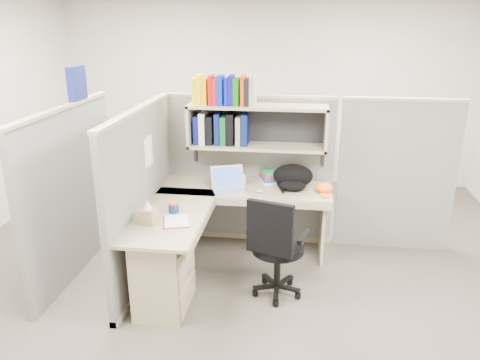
# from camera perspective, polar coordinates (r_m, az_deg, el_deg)

# --- Properties ---
(ground) EXTENTS (6.00, 6.00, 0.00)m
(ground) POSITION_cam_1_polar(r_m,az_deg,el_deg) (4.61, -0.20, -11.90)
(ground) COLOR #353029
(ground) RESTS_ON ground
(room_shell) EXTENTS (6.00, 6.00, 6.00)m
(room_shell) POSITION_cam_1_polar(r_m,az_deg,el_deg) (4.02, -0.23, 8.30)
(room_shell) COLOR #AEA89D
(room_shell) RESTS_ON ground
(cubicle) EXTENTS (3.79, 1.84, 1.95)m
(cubicle) POSITION_cam_1_polar(r_m,az_deg,el_deg) (4.69, -3.92, 0.86)
(cubicle) COLOR #5D5D59
(cubicle) RESTS_ON ground
(desk) EXTENTS (1.74, 1.75, 0.73)m
(desk) POSITION_cam_1_polar(r_m,az_deg,el_deg) (4.22, -6.30, -8.32)
(desk) COLOR gray
(desk) RESTS_ON ground
(laptop) EXTENTS (0.43, 0.43, 0.24)m
(laptop) POSITION_cam_1_polar(r_m,az_deg,el_deg) (4.67, -1.28, 0.05)
(laptop) COLOR silver
(laptop) RESTS_ON desk
(backpack) EXTENTS (0.42, 0.33, 0.24)m
(backpack) POSITION_cam_1_polar(r_m,az_deg,el_deg) (4.76, 6.47, 0.32)
(backpack) COLOR black
(backpack) RESTS_ON desk
(orange_cap) EXTENTS (0.19, 0.21, 0.09)m
(orange_cap) POSITION_cam_1_polar(r_m,az_deg,el_deg) (4.73, 10.21, -0.93)
(orange_cap) COLOR orange
(orange_cap) RESTS_ON desk
(snack_canister) EXTENTS (0.10, 0.10, 0.10)m
(snack_canister) POSITION_cam_1_polar(r_m,az_deg,el_deg) (4.22, -8.10, -3.26)
(snack_canister) COLOR navy
(snack_canister) RESTS_ON desk
(tissue_box) EXTENTS (0.15, 0.15, 0.21)m
(tissue_box) POSITION_cam_1_polar(r_m,az_deg,el_deg) (4.02, -11.16, -3.81)
(tissue_box) COLOR #9F865A
(tissue_box) RESTS_ON desk
(mouse) EXTENTS (0.10, 0.08, 0.03)m
(mouse) POSITION_cam_1_polar(r_m,az_deg,el_deg) (4.66, 2.33, -1.35)
(mouse) COLOR #8DB2C9
(mouse) RESTS_ON desk
(paper_cup) EXTENTS (0.09, 0.09, 0.11)m
(paper_cup) POSITION_cam_1_polar(r_m,az_deg,el_deg) (4.88, 0.30, 0.09)
(paper_cup) COLOR silver
(paper_cup) RESTS_ON desk
(book_stack) EXTENTS (0.26, 0.30, 0.12)m
(book_stack) POSITION_cam_1_polar(r_m,az_deg,el_deg) (4.97, 3.67, 0.49)
(book_stack) COLOR gray
(book_stack) RESTS_ON desk
(loose_paper) EXTENTS (0.27, 0.32, 0.00)m
(loose_paper) POSITION_cam_1_polar(r_m,az_deg,el_deg) (4.06, -7.73, -4.93)
(loose_paper) COLOR silver
(loose_paper) RESTS_ON desk
(task_chair) EXTENTS (0.55, 0.51, 0.97)m
(task_chair) POSITION_cam_1_polar(r_m,az_deg,el_deg) (4.18, 4.39, -9.98)
(task_chair) COLOR black
(task_chair) RESTS_ON ground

